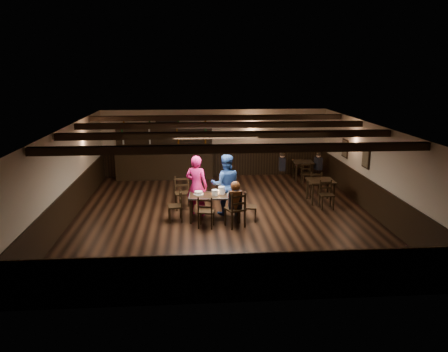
{
  "coord_description": "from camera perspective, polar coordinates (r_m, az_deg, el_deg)",
  "views": [
    {
      "loc": [
        -0.92,
        -12.43,
        4.36
      ],
      "look_at": [
        0.01,
        0.2,
        1.17
      ],
      "focal_mm": 35.0,
      "sensor_mm": 36.0,
      "label": 1
    }
  ],
  "objects": [
    {
      "name": "back_table_b",
      "position": [
        17.36,
        10.27,
        1.54
      ],
      "size": [
        0.79,
        0.79,
        0.75
      ],
      "color": "black",
      "rests_on": "ground"
    },
    {
      "name": "man_blue",
      "position": [
        13.08,
        0.21,
        -1.13
      ],
      "size": [
        0.9,
        0.71,
        1.84
      ],
      "primitive_type": "imported",
      "rotation": [
        0.0,
        0.0,
        3.13
      ],
      "color": "navy",
      "rests_on": "ground"
    },
    {
      "name": "room_shell",
      "position": [
        12.77,
        0.04,
        2.3
      ],
      "size": [
        9.02,
        10.02,
        2.71
      ],
      "color": "beige",
      "rests_on": "ground"
    },
    {
      "name": "tea_light",
      "position": [
        12.71,
        -0.86,
        -2.27
      ],
      "size": [
        0.05,
        0.05,
        0.06
      ],
      "color": "#A5A8AD",
      "rests_on": "dining_table"
    },
    {
      "name": "woman_pink",
      "position": [
        12.99,
        -3.61,
        -1.29
      ],
      "size": [
        0.78,
        0.65,
        1.83
      ],
      "primitive_type": "imported",
      "rotation": [
        0.0,
        0.0,
        2.78
      ],
      "color": "#DC1C61",
      "rests_on": "ground"
    },
    {
      "name": "bar_counter",
      "position": [
        17.56,
        -7.74,
        2.05
      ],
      "size": [
        4.0,
        0.7,
        2.2
      ],
      "color": "black",
      "rests_on": "ground"
    },
    {
      "name": "bg_patron_right",
      "position": [
        17.28,
        12.22,
        1.93
      ],
      "size": [
        0.28,
        0.37,
        0.69
      ],
      "color": "black",
      "rests_on": "ground"
    },
    {
      "name": "chair_near_left",
      "position": [
        12.04,
        -2.42,
        -4.41
      ],
      "size": [
        0.51,
        0.49,
        0.92
      ],
      "color": "black",
      "rests_on": "ground"
    },
    {
      "name": "bg_patron_left",
      "position": [
        16.9,
        7.6,
        1.9
      ],
      "size": [
        0.22,
        0.35,
        0.71
      ],
      "color": "black",
      "rests_on": "ground"
    },
    {
      "name": "chair_end_right",
      "position": [
        12.67,
        3.13,
        -3.74
      ],
      "size": [
        0.43,
        0.45,
        0.82
      ],
      "color": "black",
      "rests_on": "ground"
    },
    {
      "name": "plate_stack_a",
      "position": [
        12.55,
        -1.19,
        -2.18
      ],
      "size": [
        0.18,
        0.18,
        0.17
      ],
      "primitive_type": "cylinder",
      "color": "white",
      "rests_on": "dining_table"
    },
    {
      "name": "dining_table",
      "position": [
        12.65,
        -1.19,
        -2.87
      ],
      "size": [
        1.54,
        0.83,
        0.75
      ],
      "color": "black",
      "rests_on": "ground"
    },
    {
      "name": "pepper_shaker",
      "position": [
        12.57,
        0.93,
        -2.36
      ],
      "size": [
        0.03,
        0.03,
        0.08
      ],
      "primitive_type": "cylinder",
      "color": "#A5A8AD",
      "rests_on": "dining_table"
    },
    {
      "name": "chair_far_pushed",
      "position": [
        13.78,
        -5.49,
        -1.81
      ],
      "size": [
        0.52,
        0.5,
        1.02
      ],
      "color": "black",
      "rests_on": "ground"
    },
    {
      "name": "menu_blue",
      "position": [
        12.79,
        1.4,
        -2.26
      ],
      "size": [
        0.36,
        0.33,
        0.0
      ],
      "primitive_type": "cube",
      "rotation": [
        0.0,
        0.0,
        -0.54
      ],
      "color": "#101152",
      "rests_on": "dining_table"
    },
    {
      "name": "back_table_a",
      "position": [
        14.64,
        12.53,
        -0.9
      ],
      "size": [
        0.85,
        0.85,
        0.75
      ],
      "color": "black",
      "rests_on": "ground"
    },
    {
      "name": "ground",
      "position": [
        13.21,
        0.01,
        -5.16
      ],
      "size": [
        10.0,
        10.0,
        0.0
      ],
      "primitive_type": "plane",
      "color": "black",
      "rests_on": "ground"
    },
    {
      "name": "drink_glass",
      "position": [
        12.75,
        -0.0,
        -2.07
      ],
      "size": [
        0.07,
        0.07,
        0.11
      ],
      "primitive_type": "cylinder",
      "color": "silver",
      "rests_on": "dining_table"
    },
    {
      "name": "seated_person",
      "position": [
        12.03,
        1.47,
        -2.8
      ],
      "size": [
        0.36,
        0.55,
        0.89
      ],
      "color": "black",
      "rests_on": "ground"
    },
    {
      "name": "chair_end_left",
      "position": [
        12.67,
        -6.07,
        -3.59
      ],
      "size": [
        0.45,
        0.47,
        0.89
      ],
      "color": "black",
      "rests_on": "ground"
    },
    {
      "name": "salt_shaker",
      "position": [
        12.5,
        0.49,
        -2.43
      ],
      "size": [
        0.04,
        0.04,
        0.09
      ],
      "primitive_type": "cylinder",
      "color": "silver",
      "rests_on": "dining_table"
    },
    {
      "name": "menu_red",
      "position": [
        12.56,
        1.31,
        -2.57
      ],
      "size": [
        0.36,
        0.29,
        0.0
      ],
      "primitive_type": "cube",
      "rotation": [
        0.0,
        0.0,
        -0.22
      ],
      "color": "maroon",
      "rests_on": "dining_table"
    },
    {
      "name": "cake",
      "position": [
        12.7,
        -3.35,
        -2.22
      ],
      "size": [
        0.29,
        0.29,
        0.09
      ],
      "color": "white",
      "rests_on": "dining_table"
    },
    {
      "name": "chair_near_right",
      "position": [
        12.06,
        1.66,
        -4.06
      ],
      "size": [
        0.62,
        0.61,
        1.03
      ],
      "color": "black",
      "rests_on": "ground"
    },
    {
      "name": "plate_stack_b",
      "position": [
        12.68,
        -0.34,
        -1.88
      ],
      "size": [
        0.19,
        0.19,
        0.22
      ],
      "primitive_type": "cylinder",
      "color": "white",
      "rests_on": "dining_table"
    }
  ]
}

